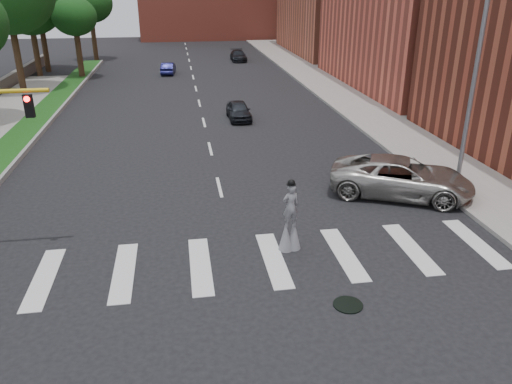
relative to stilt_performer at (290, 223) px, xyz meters
name	(u,v)px	position (x,y,z in m)	size (l,w,h in m)	color
ground_plane	(241,278)	(-2.00, -1.67, -1.04)	(160.00, 160.00, 0.00)	black
grass_median	(30,128)	(-13.50, 18.33, -0.92)	(2.00, 60.00, 0.25)	#144112
median_curb	(46,127)	(-12.45, 18.33, -0.90)	(0.20, 60.00, 0.28)	gray
sidewalk_right	(352,99)	(10.50, 23.33, -0.95)	(5.00, 90.00, 0.18)	gray
manhole	(348,305)	(1.00, -3.67, -1.02)	(0.90, 0.90, 0.04)	black
streetlight	(471,85)	(8.90, 4.33, 3.86)	(2.05, 0.20, 9.00)	slate
stilt_performer	(290,223)	(0.00, 0.00, 0.00)	(0.83, 0.58, 2.73)	#332214
suv_crossing	(402,177)	(6.07, 4.08, -0.16)	(2.91, 6.30, 1.75)	#ADAAA3
car_near	(239,110)	(0.50, 18.78, -0.40)	(1.51, 3.75, 1.28)	black
car_mid	(168,68)	(-4.48, 38.66, -0.44)	(1.28, 3.67, 1.21)	#15164C
car_far	(238,56)	(4.00, 46.90, -0.40)	(1.78, 4.38, 1.27)	black
tree_6	(74,17)	(-13.06, 37.27, 4.81)	(4.28, 4.28, 7.75)	#332214
tree_7	(90,3)	(-13.41, 50.40, 5.58)	(5.40, 5.40, 8.96)	#332214
tree_8	(29,7)	(-17.43, 38.69, 5.67)	(6.18, 6.18, 9.37)	#332214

